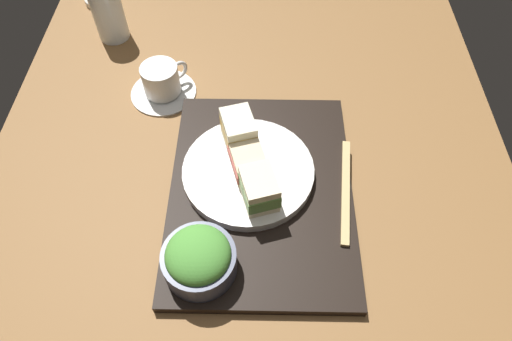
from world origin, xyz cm
name	(u,v)px	position (x,y,z in cm)	size (l,w,h in cm)	color
ground_plane	(248,209)	(0.00, 0.00, -1.50)	(140.00, 100.00, 3.00)	brown
serving_tray	(261,191)	(2.29, -2.34, 0.94)	(43.83, 32.35, 1.89)	black
sandwich_plate	(249,171)	(5.31, -0.07, 2.79)	(23.67, 23.67, 1.80)	white
sandwich_near	(259,189)	(-0.87, -2.01, 6.61)	(8.64, 7.39, 5.85)	beige
sandwich_middle	(248,161)	(5.31, -0.07, 5.87)	(8.82, 7.60, 4.36)	beige
sandwich_far	(239,130)	(11.50, 1.86, 6.82)	(8.30, 7.21, 6.27)	#EFE5C1
salad_bowl	(199,258)	(-12.83, 7.03, 5.24)	(11.60, 11.60, 7.30)	#33384C
chopsticks_pair	(346,190)	(1.94, -17.27, 2.24)	(21.82, 3.75, 0.70)	tan
coffee_cup	(162,82)	(27.65, 18.65, 3.04)	(13.88, 13.88, 7.05)	white
drinking_glass	(108,13)	(46.42, 32.94, 6.43)	(7.04, 7.04, 12.86)	silver
small_sauce_dish	(99,0)	(59.66, 39.64, 0.75)	(6.79, 6.79, 1.50)	beige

